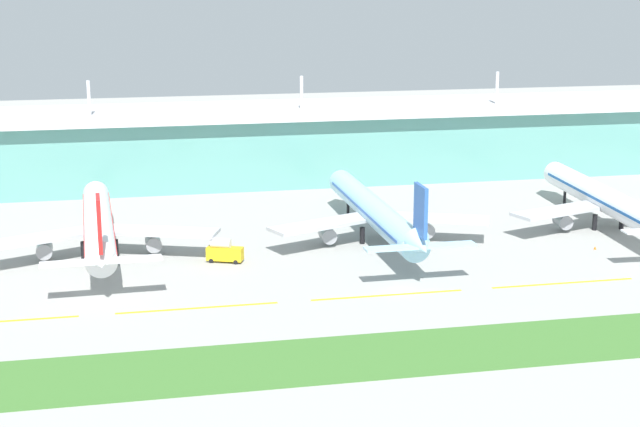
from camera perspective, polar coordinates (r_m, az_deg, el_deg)
The scene contains 11 objects.
ground_plane at distance 178.11m, azimuth 4.76°, elevation -4.58°, with size 600.00×600.00×0.00m, color #9E9E99.
terminal_building at distance 272.26m, azimuth -1.29°, elevation 4.19°, with size 288.00×34.00×29.46m.
airliner_near_middle at distance 203.00m, azimuth -12.84°, elevation -0.68°, with size 48.78×67.92×18.90m.
airliner_center at distance 209.25m, azimuth 3.25°, elevation 0.09°, with size 48.80×71.51×18.90m.
airliner_far_middle at distance 229.17m, azimuth 16.44°, elevation 0.75°, with size 48.72×69.80×18.90m.
taxiway_stripe_mid_west at distance 170.31m, azimuth -7.18°, elevation -5.51°, with size 28.00×0.70×0.04m, color yellow.
taxiway_stripe_centre at distance 175.98m, azimuth 3.96°, elevation -4.79°, with size 28.00×0.70×0.04m, color yellow.
taxiway_stripe_mid_east at distance 187.73m, azimuth 14.03°, elevation -3.98°, with size 28.00×0.70×0.04m, color yellow.
grass_verge at distance 152.56m, azimuth 7.83°, elevation -7.87°, with size 300.00×18.00×0.10m, color #3D702D.
fuel_truck at distance 195.71m, azimuth -5.64°, elevation -2.20°, with size 7.65×5.15×4.95m.
safety_cone_left_wingtip at distance 212.08m, azimuth 15.80°, elevation -1.94°, with size 0.56×0.56×0.70m, color orange.
Camera 1 is at (-48.85, -161.79, 56.24)m, focal length 54.68 mm.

